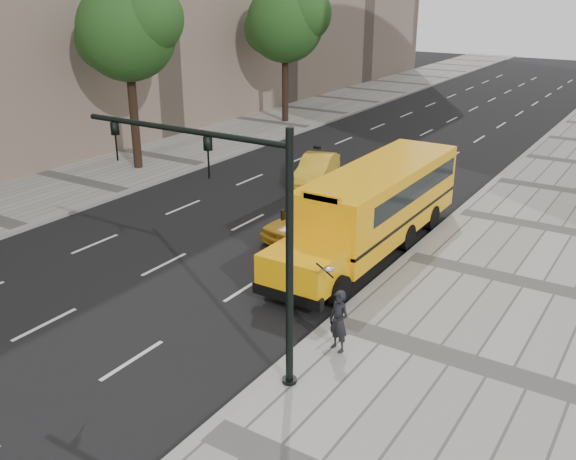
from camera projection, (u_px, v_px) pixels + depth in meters
The scene contains 11 objects.
ground at pixel (268, 227), 25.84m from camera, with size 140.00×140.00×0.00m, color black.
sidewalk_far at pixel (82, 182), 31.33m from camera, with size 6.00×140.00×0.15m, color #989590.
curb_museum at pixel (407, 257), 22.81m from camera, with size 0.30×140.00×0.15m, color gray.
curb_far at pixel (126, 193), 29.83m from camera, with size 0.30×140.00×0.15m, color gray.
tree_b at pixel (128, 30), 31.14m from camera, with size 5.48×4.87×9.44m.
tree_c at pixel (286, 22), 42.48m from camera, with size 5.81×5.16×9.27m.
school_bus at pixel (377, 202), 23.32m from camera, with size 2.96×11.56×3.19m.
taxi_near at pixel (307, 220), 24.68m from camera, with size 1.61×4.01×1.37m, color gold.
taxi_far at pixel (317, 169), 31.43m from camera, with size 1.43×4.10×1.35m, color gold.
pedestrian at pixel (339, 321), 16.62m from camera, with size 0.62×0.41×1.71m, color black.
traffic_signal at pixel (238, 219), 14.84m from camera, with size 6.18×0.36×6.40m.
Camera 1 is at (13.65, -19.94, 9.21)m, focal length 40.00 mm.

